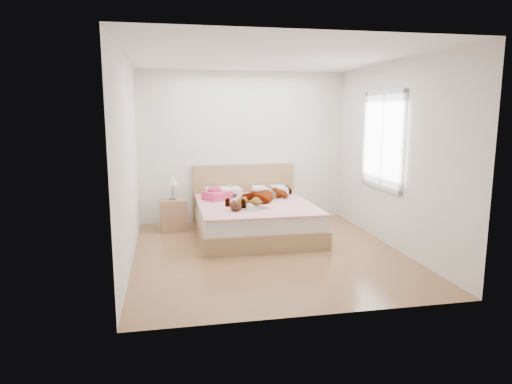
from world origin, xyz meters
The scene contains 11 objects.
ground centered at (0.00, 0.00, 0.00)m, with size 4.00×4.00×0.00m, color #57361B.
woman centered at (0.21, 1.19, 0.62)m, with size 0.60×1.60×0.22m, color white.
hair centered at (-0.36, 1.64, 0.55)m, with size 0.41×0.50×0.07m, color black.
phone centered at (-0.29, 1.59, 0.69)m, with size 0.04×0.09×0.01m, color silver.
room_shell centered at (1.77, 0.30, 1.50)m, with size 4.00×4.00×4.00m.
bed centered at (0.00, 1.04, 0.28)m, with size 1.80×2.08×1.00m.
towel centered at (-0.55, 1.36, 0.59)m, with size 0.51×0.48×0.21m.
magazine centered at (-0.06, 0.49, 0.52)m, with size 0.46×0.40×0.02m.
coffee_mug centered at (-0.18, 0.43, 0.56)m, with size 0.13×0.10×0.09m.
plush_toy centered at (-0.38, 0.45, 0.58)m, with size 0.18×0.26×0.14m.
nightstand centered at (-1.24, 1.49, 0.30)m, with size 0.44×0.40×0.90m.
Camera 1 is at (-1.32, -5.88, 1.91)m, focal length 32.00 mm.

